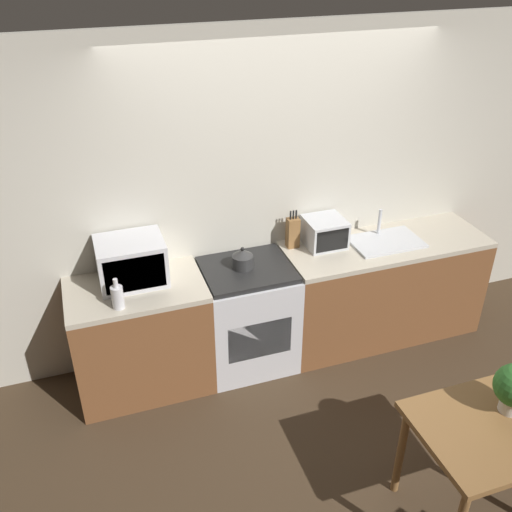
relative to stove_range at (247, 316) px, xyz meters
name	(u,v)px	position (x,y,z in m)	size (l,w,h in m)	color
ground_plane	(327,415)	(0.36, -0.79, -0.45)	(16.00, 16.00, 0.00)	#3D2D1E
wall_back	(276,195)	(0.36, 0.34, 0.85)	(10.00, 0.06, 2.60)	beige
counter_left_run	(141,337)	(-0.85, 0.00, 0.00)	(1.00, 0.62, 0.90)	brown
counter_right_run	(381,288)	(1.21, 0.00, 0.00)	(1.71, 0.62, 0.90)	brown
stove_range	(247,316)	(0.00, 0.00, 0.00)	(0.70, 0.62, 0.90)	silver
kettle	(243,259)	(-0.03, 0.02, 0.53)	(0.16, 0.16, 0.17)	#2D2D2D
microwave	(131,261)	(-0.84, 0.10, 0.62)	(0.48, 0.38, 0.33)	silver
bottle	(118,297)	(-0.99, -0.21, 0.54)	(0.08, 0.08, 0.23)	silver
knife_block	(293,232)	(0.45, 0.19, 0.58)	(0.10, 0.08, 0.32)	brown
toaster_oven	(325,232)	(0.70, 0.14, 0.57)	(0.31, 0.30, 0.23)	silver
sink_basin	(386,241)	(1.19, 0.01, 0.47)	(0.57, 0.37, 0.24)	silver
dining_table	(489,439)	(0.86, -1.79, 0.18)	(0.84, 0.69, 0.74)	brown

